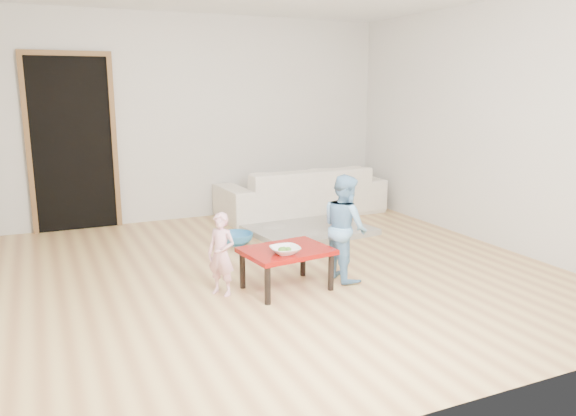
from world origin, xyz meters
TOP-DOWN VIEW (x-y plane):
  - floor at (0.00, 0.00)m, footprint 5.00×5.00m
  - back_wall at (0.00, 2.50)m, footprint 5.00×0.02m
  - right_wall at (2.50, 0.00)m, footprint 0.02×5.00m
  - doorway at (-1.60, 2.48)m, footprint 1.02×0.08m
  - sofa at (1.22, 2.05)m, footprint 2.25×0.95m
  - cushion at (0.82, 1.83)m, footprint 0.40×0.36m
  - red_table at (-0.14, -0.47)m, footprint 0.78×0.63m
  - bowl at (-0.20, -0.59)m, footprint 0.24×0.24m
  - broccoli at (-0.20, -0.59)m, footprint 0.12×0.12m
  - child_pink at (-0.68, -0.36)m, footprint 0.29×0.30m
  - child_blue at (0.46, -0.43)m, footprint 0.37×0.47m
  - basin at (-0.07, 1.04)m, footprint 0.39×0.39m
  - blanket at (0.88, 1.17)m, footprint 1.47×1.27m

SIDE VIEW (x-z plane):
  - floor at x=0.00m, z-range -0.01..0.01m
  - blanket at x=0.88m, z-range 0.00..0.07m
  - basin at x=-0.07m, z-range 0.00..0.12m
  - red_table at x=-0.14m, z-range 0.00..0.36m
  - sofa at x=1.22m, z-range 0.00..0.65m
  - child_pink at x=-0.68m, z-range 0.00..0.70m
  - broccoli at x=-0.20m, z-range 0.36..0.42m
  - bowl at x=-0.20m, z-range 0.36..0.42m
  - child_blue at x=0.46m, z-range 0.00..0.96m
  - cushion at x=0.82m, z-range 0.43..0.53m
  - doorway at x=-1.60m, z-range -0.03..2.08m
  - back_wall at x=0.00m, z-range 0.00..2.60m
  - right_wall at x=2.50m, z-range 0.00..2.60m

